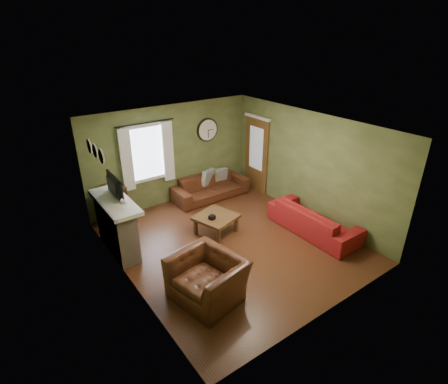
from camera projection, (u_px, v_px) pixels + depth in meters
floor at (231, 242)px, 7.73m from camera, size 4.60×5.20×0.00m
ceiling at (232, 127)px, 6.62m from camera, size 4.60×5.20×0.00m
wall_left at (124, 222)px, 5.96m from camera, size 0.00×5.20×2.60m
wall_right at (308, 166)px, 8.39m from camera, size 0.00×5.20×2.60m
wall_back at (172, 155)px, 9.08m from camera, size 4.60×0.00×2.60m
wall_front at (334, 248)px, 5.26m from camera, size 4.60×0.00×2.60m
fireplace at (117, 228)px, 7.23m from camera, size 0.40×1.40×1.10m
firebox at (127, 235)px, 7.44m from camera, size 0.04×0.60×0.55m
mantel at (114, 202)px, 7.00m from camera, size 0.58×1.60×0.08m
tv at (111, 189)px, 7.03m from camera, size 0.08×0.60×0.35m
tv_screen at (115, 186)px, 7.04m from camera, size 0.02×0.62×0.36m
medallion_left at (101, 156)px, 6.15m from camera, size 0.28×0.28×0.03m
medallion_mid at (95, 151)px, 6.41m from camera, size 0.28×0.28×0.03m
medallion_right at (89, 146)px, 6.67m from camera, size 0.28×0.28×0.03m
window_pane at (146, 153)px, 8.62m from camera, size 1.00×0.02×1.30m
curtain_rod at (145, 123)px, 8.21m from camera, size 0.03×0.03×1.50m
curtain_left at (127, 160)px, 8.27m from camera, size 0.28×0.04×1.55m
curtain_right at (168, 152)px, 8.85m from camera, size 0.28×0.04×1.55m
wall_clock at (208, 130)px, 9.41m from camera, size 0.64×0.06×0.64m
door at (257, 155)px, 9.84m from camera, size 0.05×0.90×2.10m
bookshelf at (112, 205)px, 8.39m from camera, size 0.73×0.31×0.87m
book at (106, 186)px, 8.16m from camera, size 0.17×0.22×0.02m
sofa_brown at (211, 187)px, 9.66m from camera, size 2.13×0.83×0.62m
pillow_left at (208, 177)px, 9.67m from camera, size 0.45×0.27×0.43m
pillow_right at (221, 174)px, 9.85m from camera, size 0.36×0.13×0.36m
sofa_red at (314, 220)px, 7.99m from camera, size 0.86×2.20×0.64m
armchair at (207, 278)px, 6.03m from camera, size 1.26×1.38×0.77m
coffee_table at (216, 224)px, 8.00m from camera, size 1.03×1.03×0.44m
tissue_box at (212, 221)px, 7.79m from camera, size 0.15×0.15×0.09m
wine_glass_a at (125, 206)px, 6.52m from camera, size 0.07×0.07×0.21m
wine_glass_b at (122, 203)px, 6.64m from camera, size 0.07×0.07×0.19m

